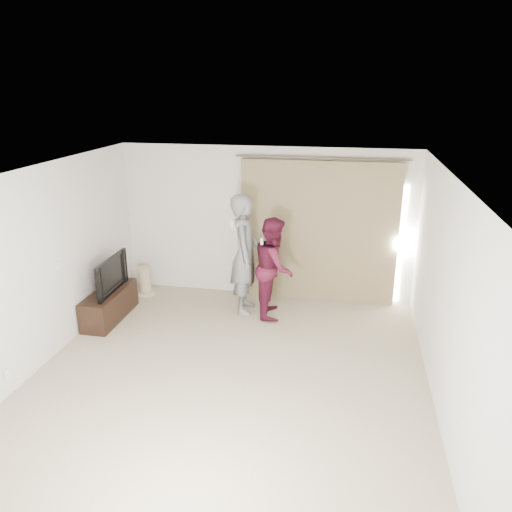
# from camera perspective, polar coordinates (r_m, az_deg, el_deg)

# --- Properties ---
(floor) EXTENTS (5.50, 5.50, 0.00)m
(floor) POSITION_cam_1_polar(r_m,az_deg,el_deg) (6.59, -3.11, -13.60)
(floor) COLOR tan
(floor) RESTS_ON ground
(wall_back) EXTENTS (5.00, 0.04, 2.60)m
(wall_back) POSITION_cam_1_polar(r_m,az_deg,el_deg) (8.54, 1.14, 3.77)
(wall_back) COLOR silver
(wall_back) RESTS_ON ground
(wall_left) EXTENTS (0.04, 5.50, 2.60)m
(wall_left) POSITION_cam_1_polar(r_m,az_deg,el_deg) (7.00, -23.61, -1.37)
(wall_left) COLOR silver
(wall_left) RESTS_ON ground
(ceiling) EXTENTS (5.00, 5.50, 0.01)m
(ceiling) POSITION_cam_1_polar(r_m,az_deg,el_deg) (5.63, -3.59, 9.29)
(ceiling) COLOR silver
(ceiling) RESTS_ON wall_back
(curtain) EXTENTS (2.80, 0.11, 2.46)m
(curtain) POSITION_cam_1_polar(r_m,az_deg,el_deg) (8.40, 7.22, 2.67)
(curtain) COLOR #8F7E57
(curtain) RESTS_ON ground
(tv_console) EXTENTS (0.42, 1.22, 0.47)m
(tv_console) POSITION_cam_1_polar(r_m,az_deg,el_deg) (8.29, -16.40, -5.36)
(tv_console) COLOR black
(tv_console) RESTS_ON ground
(tv) EXTENTS (0.14, 0.98, 0.57)m
(tv) POSITION_cam_1_polar(r_m,az_deg,el_deg) (8.09, -16.74, -2.02)
(tv) COLOR black
(tv) RESTS_ON tv_console
(scratching_post) EXTENTS (0.38, 0.38, 0.50)m
(scratching_post) POSITION_cam_1_polar(r_m,az_deg,el_deg) (9.08, -12.57, -3.05)
(scratching_post) COLOR tan
(scratching_post) RESTS_ON ground
(person_man) EXTENTS (0.54, 0.76, 1.95)m
(person_man) POSITION_cam_1_polar(r_m,az_deg,el_deg) (7.97, -1.25, 0.21)
(person_man) COLOR slate
(person_man) RESTS_ON ground
(person_woman) EXTENTS (0.70, 0.85, 1.62)m
(person_woman) POSITION_cam_1_polar(r_m,az_deg,el_deg) (7.90, 2.07, -1.28)
(person_woman) COLOR #521329
(person_woman) RESTS_ON ground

